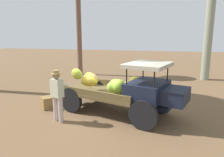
% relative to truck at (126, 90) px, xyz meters
% --- Properties ---
extents(ground_plane, '(60.00, 60.00, 0.00)m').
position_rel_truck_xyz_m(ground_plane, '(-0.75, 0.26, -0.91)').
color(ground_plane, brown).
extents(truck, '(4.66, 2.79, 1.90)m').
position_rel_truck_xyz_m(truck, '(0.00, 0.00, 0.00)').
color(truck, black).
rests_on(truck, ground).
extents(farmer, '(0.56, 0.53, 1.69)m').
position_rel_truck_xyz_m(farmer, '(-1.99, -1.11, 0.06)').
color(farmer, '#C0ACA6').
rests_on(farmer, ground).
extents(wooden_crate, '(0.61, 0.60, 0.45)m').
position_rel_truck_xyz_m(wooden_crate, '(-3.03, -0.08, -0.69)').
color(wooden_crate, olive).
rests_on(wooden_crate, ground).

